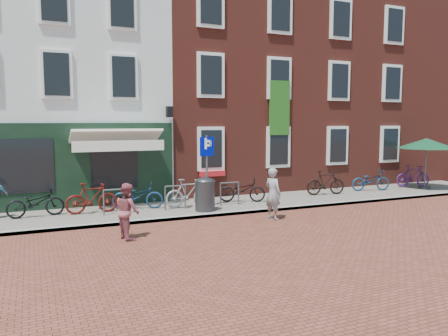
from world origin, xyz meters
name	(u,v)px	position (x,y,z in m)	size (l,w,h in m)	color
ground	(231,215)	(0.00, 0.00, 0.00)	(80.00, 80.00, 0.00)	brown
sidewalk	(239,204)	(1.00, 1.50, 0.05)	(24.00, 3.00, 0.10)	slate
building_stucco	(51,86)	(-5.00, 7.00, 4.50)	(8.00, 8.00, 9.00)	silver
building_brick_mid	(208,80)	(2.00, 7.00, 5.00)	(6.00, 8.00, 10.00)	maroon
building_brick_right	(314,85)	(8.00, 7.00, 5.00)	(6.00, 8.00, 10.00)	maroon
filler_right	(406,97)	(14.50, 7.00, 4.50)	(7.00, 8.00, 9.00)	maroon
litter_bin	(205,192)	(-0.66, 0.62, 0.72)	(0.65, 0.65, 1.19)	#363538
parking_sign	(207,159)	(-0.36, 1.19, 1.78)	(0.50, 0.07, 2.48)	#4C4C4F
parasol	(427,141)	(10.00, 1.30, 2.18)	(2.50, 2.50, 2.33)	#4C4C4F
woman	(273,194)	(0.98, -1.03, 0.81)	(0.59, 0.39, 1.62)	gray
boy	(128,211)	(-3.64, -1.52, 0.73)	(0.71, 0.55, 1.47)	#994A52
bicycle_0	(36,203)	(-5.82, 1.82, 0.55)	(0.59, 1.70, 0.89)	black
bicycle_1	(92,198)	(-4.15, 1.68, 0.60)	(0.47, 1.65, 0.99)	#4C0E0B
bicycle_2	(138,196)	(-2.63, 1.83, 0.55)	(0.59, 1.70, 0.89)	navy
bicycle_3	(189,193)	(-0.96, 1.41, 0.60)	(0.47, 1.65, 0.99)	gray
bicycle_4	(242,190)	(1.18, 1.59, 0.55)	(0.59, 1.70, 0.89)	black
bicycle_5	(326,183)	(4.96, 1.67, 0.60)	(0.47, 1.65, 0.99)	black
bicycle_6	(371,180)	(7.39, 1.79, 0.55)	(0.59, 1.70, 0.89)	#0A3151
bicycle_7	(413,176)	(9.89, 1.85, 0.60)	(0.47, 1.65, 0.99)	#431954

